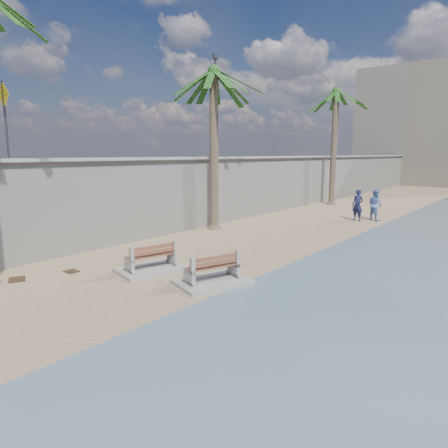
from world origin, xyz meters
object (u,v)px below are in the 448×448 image
Objects in this scene: person_a at (358,203)px; person_b at (375,203)px; palm_back at (336,93)px; palm_mid at (214,73)px; bench_near at (212,271)px; bench_far at (151,260)px.

person_a reaches higher than person_b.
palm_back is 4.58× the size of person_b.
palm_back reaches higher than palm_mid.
bench_near is at bearing -50.15° from palm_mid.
person_b is at bearing 54.68° from palm_mid.
person_a is (4.76, 6.91, -6.52)m from palm_mid.
palm_mid is at bearing 79.53° from person_b.
palm_back reaches higher than bench_near.
palm_back reaches higher than person_b.
person_a is at bearing 83.79° from bench_far.
person_a is (-0.84, 13.62, 0.65)m from bench_near.
person_b is at bearing 90.55° from bench_near.
bench_far is 21.65m from palm_back.
bench_far is 0.28× the size of palm_mid.
bench_near is 1.18× the size of person_a.
palm_back is 4.43× the size of person_a.
person_a is (1.51, 13.90, 0.64)m from bench_far.
bench_near is at bearing -76.80° from person_a.
bench_far is at bearing -173.33° from bench_near.
palm_back is at bearing -22.19° from person_b.
person_a is at bearing 55.40° from palm_mid.
person_a is at bearing 93.53° from bench_near.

